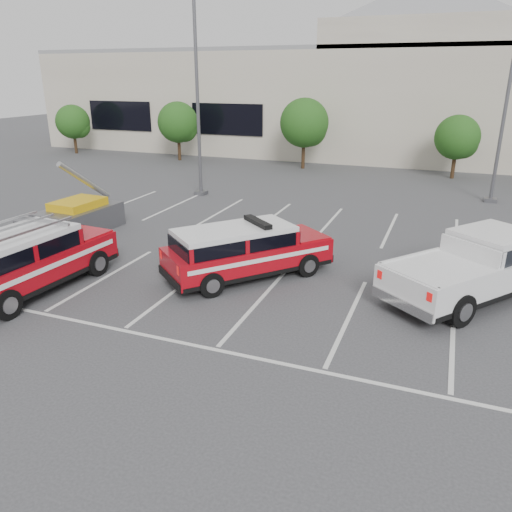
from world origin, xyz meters
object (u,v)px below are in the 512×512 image
at_px(tree_far_left, 74,123).
at_px(tree_mid_left, 306,125).
at_px(fire_chief_suv, 246,255).
at_px(ladder_suv, 27,265).
at_px(convention_building, 399,95).
at_px(light_pole_mid, 507,99).
at_px(tree_mid_right, 459,139).
at_px(utility_rig, 76,217).
at_px(white_pickup, 480,272).
at_px(light_pole_left, 197,97).
at_px(tree_left, 179,124).

xyz_separation_m(tree_far_left, tree_mid_left, (20.00, 0.00, 0.54)).
distance_m(fire_chief_suv, ladder_suv, 6.76).
height_order(convention_building, light_pole_mid, convention_building).
height_order(convention_building, tree_mid_right, convention_building).
relative_size(tree_mid_right, ladder_suv, 0.71).
bearing_deg(light_pole_mid, tree_mid_left, 153.08).
xyz_separation_m(convention_building, light_pole_mid, (6.82, -15.86, 0.47)).
xyz_separation_m(convention_building, tree_mid_left, (-5.09, -9.82, -1.68)).
distance_m(tree_mid_left, utility_rig, 18.96).
bearing_deg(utility_rig, tree_far_left, 133.35).
distance_m(tree_mid_right, white_pickup, 19.22).
xyz_separation_m(tree_mid_right, light_pole_left, (-13.09, -10.05, 2.68)).
height_order(light_pole_mid, white_pickup, light_pole_mid).
distance_m(tree_mid_left, white_pickup, 22.14).
bearing_deg(light_pole_mid, tree_left, 164.57).
height_order(light_pole_mid, ladder_suv, light_pole_mid).
bearing_deg(light_pole_mid, light_pole_left, -165.07).
xyz_separation_m(fire_chief_suv, utility_rig, (-8.66, 2.12, -0.16)).
bearing_deg(light_pole_left, light_pole_mid, 14.93).
height_order(light_pole_left, light_pole_mid, same).
distance_m(convention_building, light_pole_mid, 17.27).
xyz_separation_m(convention_building, tree_left, (-15.09, -9.82, -1.95)).
xyz_separation_m(tree_mid_left, light_pole_left, (-3.09, -10.05, 2.14)).
bearing_deg(convention_building, ladder_suv, -101.91).
distance_m(tree_far_left, white_pickup, 36.40).
bearing_deg(tree_mid_left, convention_building, 62.60).
bearing_deg(ladder_suv, utility_rig, 121.21).
distance_m(tree_left, tree_mid_left, 10.00).
bearing_deg(light_pole_mid, white_pickup, -94.30).
height_order(convention_building, white_pickup, convention_building).
relative_size(light_pole_left, fire_chief_suv, 1.90).
height_order(convention_building, utility_rig, convention_building).
relative_size(tree_left, light_pole_mid, 0.43).
relative_size(tree_mid_right, light_pole_mid, 0.39).
xyz_separation_m(tree_far_left, light_pole_left, (16.91, -10.05, 2.68)).
bearing_deg(tree_far_left, fire_chief_suv, -40.43).
bearing_deg(fire_chief_suv, tree_left, 164.75).
bearing_deg(light_pole_left, convention_building, 67.61).
relative_size(light_pole_left, utility_rig, 2.77).
relative_size(tree_mid_right, fire_chief_suv, 0.74).
relative_size(fire_chief_suv, ladder_suv, 0.96).
height_order(fire_chief_suv, ladder_suv, ladder_suv).
bearing_deg(convention_building, utility_rig, -109.54).
bearing_deg(tree_mid_right, ladder_suv, -116.79).
bearing_deg(tree_far_left, utility_rig, -50.17).
xyz_separation_m(fire_chief_suv, white_pickup, (7.11, 1.18, 0.00)).
bearing_deg(tree_far_left, tree_mid_right, 0.00).
distance_m(light_pole_left, ladder_suv, 14.41).
height_order(tree_mid_left, tree_mid_right, tree_mid_left).
bearing_deg(tree_left, ladder_suv, -71.37).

